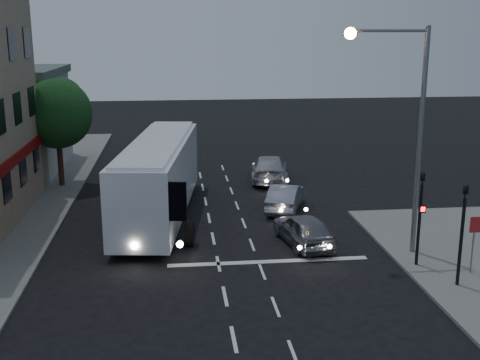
{
  "coord_description": "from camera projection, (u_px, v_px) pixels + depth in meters",
  "views": [
    {
      "loc": [
        -1.62,
        -20.11,
        8.92
      ],
      "look_at": [
        1.39,
        6.71,
        2.2
      ],
      "focal_mm": 45.0,
      "sensor_mm": 36.0,
      "label": 1
    }
  ],
  "objects": [
    {
      "name": "ground",
      "position": [
        223.0,
        284.0,
        21.72
      ],
      "size": [
        120.0,
        120.0,
        0.0
      ],
      "primitive_type": "plane",
      "color": "black"
    },
    {
      "name": "road_markings",
      "position": [
        247.0,
        251.0,
        25.05
      ],
      "size": [
        8.0,
        30.55,
        0.01
      ],
      "color": "silver",
      "rests_on": "ground"
    },
    {
      "name": "tour_bus",
      "position": [
        159.0,
        176.0,
        29.18
      ],
      "size": [
        4.18,
        12.74,
        3.83
      ],
      "rotation": [
        0.0,
        0.0,
        -0.13
      ],
      "color": "white",
      "rests_on": "ground"
    },
    {
      "name": "car_suv",
      "position": [
        303.0,
        229.0,
        25.63
      ],
      "size": [
        2.28,
        4.25,
        1.37
      ],
      "primitive_type": "imported",
      "rotation": [
        0.0,
        0.0,
        3.31
      ],
      "color": "gray",
      "rests_on": "ground"
    },
    {
      "name": "car_sedan_a",
      "position": [
        285.0,
        197.0,
        30.63
      ],
      "size": [
        2.69,
        4.31,
        1.34
      ],
      "primitive_type": "imported",
      "rotation": [
        0.0,
        0.0,
        2.8
      ],
      "color": "#9E9EAC",
      "rests_on": "ground"
    },
    {
      "name": "car_sedan_b",
      "position": [
        269.0,
        168.0,
        36.69
      ],
      "size": [
        2.91,
        5.5,
        1.52
      ],
      "primitive_type": "imported",
      "rotation": [
        0.0,
        0.0,
        2.99
      ],
      "color": "#B7B8BE",
      "rests_on": "ground"
    },
    {
      "name": "traffic_signal_main",
      "position": [
        421.0,
        208.0,
        22.71
      ],
      "size": [
        0.25,
        0.35,
        4.1
      ],
      "color": "black",
      "rests_on": "sidewalk_near"
    },
    {
      "name": "traffic_signal_side",
      "position": [
        463.0,
        223.0,
        20.88
      ],
      "size": [
        0.18,
        0.15,
        4.1
      ],
      "color": "black",
      "rests_on": "sidewalk_near"
    },
    {
      "name": "regulatory_sign",
      "position": [
        474.0,
        235.0,
        22.11
      ],
      "size": [
        0.45,
        0.12,
        2.2
      ],
      "color": "slate",
      "rests_on": "sidewalk_near"
    },
    {
      "name": "streetlight",
      "position": [
        406.0,
        115.0,
        23.25
      ],
      "size": [
        3.32,
        0.44,
        9.0
      ],
      "color": "slate",
      "rests_on": "sidewalk_near"
    },
    {
      "name": "street_tree",
      "position": [
        57.0,
        110.0,
        34.23
      ],
      "size": [
        4.0,
        4.0,
        6.2
      ],
      "color": "black",
      "rests_on": "sidewalk_far"
    }
  ]
}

